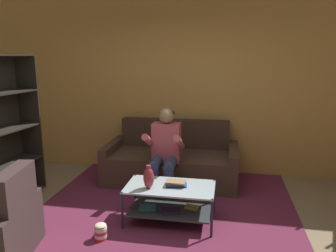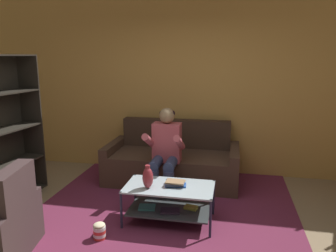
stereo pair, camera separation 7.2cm
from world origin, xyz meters
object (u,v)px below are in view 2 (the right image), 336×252
object	(u,v)px
couch	(173,162)
vase	(148,177)
coffee_table	(169,199)
popcorn_tub	(99,231)
book_stack	(175,183)
person_seated_center	(165,149)

from	to	relation	value
couch	vase	bearing A→B (deg)	-91.22
coffee_table	vase	distance (m)	0.37
vase	popcorn_tub	size ratio (longest dim) A/B	1.45
coffee_table	popcorn_tub	bearing A→B (deg)	-141.68
book_stack	popcorn_tub	bearing A→B (deg)	-142.72
couch	person_seated_center	distance (m)	0.66
book_stack	popcorn_tub	xyz separation A→B (m)	(-0.71, -0.54, -0.38)
coffee_table	person_seated_center	bearing A→B (deg)	105.13
person_seated_center	book_stack	xyz separation A→B (m)	(0.26, -0.69, -0.19)
couch	vase	xyz separation A→B (m)	(-0.03, -1.37, 0.27)
coffee_table	popcorn_tub	world-z (taller)	coffee_table
book_stack	popcorn_tub	size ratio (longest dim) A/B	1.37
vase	book_stack	bearing A→B (deg)	23.42
person_seated_center	book_stack	distance (m)	0.77
coffee_table	book_stack	size ratio (longest dim) A/B	3.99
couch	vase	distance (m)	1.40
couch	book_stack	size ratio (longest dim) A/B	7.81
person_seated_center	coffee_table	bearing A→B (deg)	-74.87
person_seated_center	book_stack	world-z (taller)	person_seated_center
couch	popcorn_tub	distance (m)	1.85
coffee_table	book_stack	xyz separation A→B (m)	(0.06, 0.03, 0.18)
book_stack	popcorn_tub	world-z (taller)	book_stack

